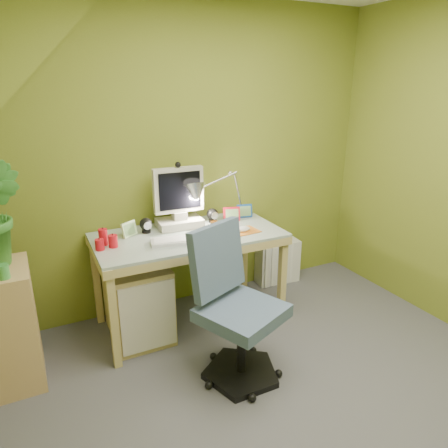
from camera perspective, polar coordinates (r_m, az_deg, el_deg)
name	(u,v)px	position (r m, az deg, el deg)	size (l,w,h in m)	color
floor	(303,421)	(2.59, 10.94, -25.18)	(3.20, 3.20, 0.01)	#505055
wall_back	(190,160)	(3.31, -4.67, 8.80)	(3.20, 0.01, 2.40)	olive
slope_ceiling	(78,60)	(1.44, -19.54, 20.63)	(1.10, 3.20, 1.10)	white
desk	(190,278)	(3.18, -4.77, -7.52)	(1.37, 0.68, 0.73)	tan
monitor	(179,194)	(3.12, -6.32, 4.18)	(0.38, 0.22, 0.52)	#BBB9A8
speaker_left	(146,225)	(3.08, -10.76, -0.20)	(0.09, 0.09, 0.11)	black
speaker_right	(212,215)	(3.26, -1.61, 1.20)	(0.09, 0.09, 0.11)	black
keyboard	(185,240)	(2.88, -5.42, -2.23)	(0.47, 0.15, 0.02)	silver
mousepad	(243,231)	(3.07, 2.62, -1.00)	(0.23, 0.16, 0.01)	#C96E1F
mouse	(243,229)	(3.06, 2.62, -0.71)	(0.12, 0.07, 0.04)	white
amber_tumbler	(215,228)	(3.02, -1.25, -0.50)	(0.07, 0.07, 0.09)	brown
candle_cluster	(104,239)	(2.88, -16.24, -2.00)	(0.15, 0.13, 0.11)	red
photo_frame_red	(232,214)	(3.28, 1.06, 1.38)	(0.13, 0.02, 0.11)	red
photo_frame_blue	(244,211)	(3.38, 2.85, 1.83)	(0.13, 0.02, 0.11)	#154391
photo_frame_green	(129,229)	(3.03, -13.01, -0.69)	(0.13, 0.02, 0.11)	#BAE09A
desk_lamp	(232,184)	(3.29, 1.06, 5.56)	(0.54, 0.23, 0.57)	silver
side_ledge	(12,326)	(2.88, -27.31, -12.41)	(0.28, 0.44, 0.76)	tan
green_cup	(3,272)	(2.56, -28.27, -5.84)	(0.06, 0.06, 0.08)	green
task_chair	(242,311)	(2.56, 2.53, -11.94)	(0.52, 0.52, 0.94)	#455972
radiator	(278,262)	(3.89, 7.43, -5.19)	(0.40, 0.16, 0.40)	silver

